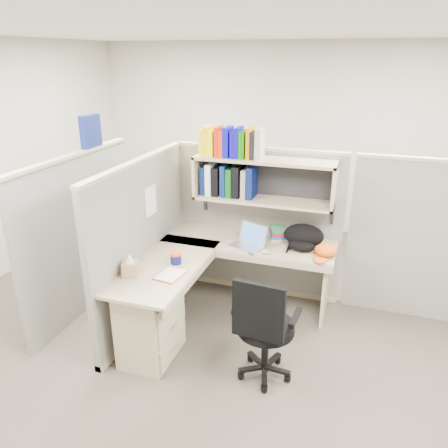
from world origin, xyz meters
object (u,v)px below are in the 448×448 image
(task_chair, at_px, (264,344))
(snack_canister, at_px, (176,258))
(desk, at_px, (179,301))
(backpack, at_px, (303,237))
(laptop, at_px, (247,237))

(task_chair, bearing_deg, snack_canister, 157.21)
(desk, distance_m, task_chair, 0.88)
(backpack, relative_size, snack_canister, 3.74)
(desk, height_order, task_chair, task_chair)
(desk, height_order, backpack, backpack)
(desk, relative_size, snack_canister, 16.65)
(desk, relative_size, laptop, 5.59)
(snack_canister, relative_size, task_chair, 0.11)
(backpack, distance_m, snack_canister, 1.25)
(snack_canister, bearing_deg, desk, -59.59)
(backpack, height_order, task_chair, task_chair)
(backpack, xyz_separation_m, task_chair, (-0.11, -1.09, -0.50))
(backpack, relative_size, task_chair, 0.40)
(backpack, distance_m, task_chair, 1.20)
(desk, distance_m, laptop, 0.91)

